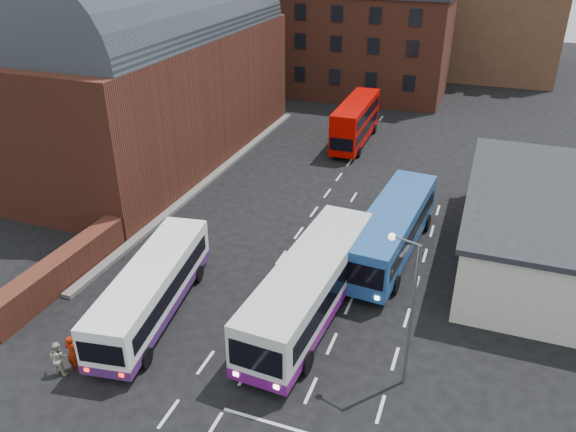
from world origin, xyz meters
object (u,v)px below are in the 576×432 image
(bus_blue, at_px, (392,228))
(bus_red_double, at_px, (356,122))
(bus_white_inbound, at_px, (310,284))
(bus_white_outbound, at_px, (152,287))
(street_lamp, at_px, (408,301))
(pedestrian_red, at_px, (73,353))
(pedestrian_beige, at_px, (58,358))

(bus_blue, height_order, bus_red_double, bus_red_double)
(bus_white_inbound, xyz_separation_m, bus_red_double, (-4.07, 25.30, 0.14))
(bus_white_outbound, height_order, bus_blue, bus_blue)
(bus_white_inbound, xyz_separation_m, street_lamp, (5.04, -2.95, 2.27))
(bus_blue, distance_m, bus_red_double, 19.28)
(bus_white_inbound, bearing_deg, bus_red_double, -77.49)
(street_lamp, bearing_deg, pedestrian_red, -162.39)
(bus_white_inbound, distance_m, bus_blue, 7.71)
(bus_white_outbound, relative_size, pedestrian_beige, 6.39)
(bus_red_double, height_order, pedestrian_red, bus_red_double)
(bus_red_double, distance_m, pedestrian_beige, 33.33)
(bus_white_inbound, relative_size, bus_red_double, 1.24)
(pedestrian_red, xyz_separation_m, pedestrian_beige, (-0.48, -0.38, -0.10))
(bus_blue, bearing_deg, bus_white_outbound, 48.79)
(pedestrian_red, distance_m, pedestrian_beige, 0.62)
(bus_white_outbound, distance_m, bus_red_double, 28.06)
(bus_red_double, relative_size, street_lamp, 1.40)
(bus_blue, xyz_separation_m, bus_red_double, (-6.74, 18.06, 0.22))
(pedestrian_red, bearing_deg, street_lamp, -164.05)
(bus_white_inbound, relative_size, pedestrian_beige, 7.35)
(bus_white_inbound, bearing_deg, pedestrian_red, 43.76)
(pedestrian_red, bearing_deg, pedestrian_beige, 36.58)
(bus_red_double, xyz_separation_m, street_lamp, (9.11, -28.25, 2.12))
(street_lamp, bearing_deg, bus_white_inbound, 149.63)
(bus_white_outbound, bearing_deg, bus_white_inbound, 10.34)
(bus_white_outbound, distance_m, bus_blue, 14.05)
(bus_white_inbound, height_order, pedestrian_beige, bus_white_inbound)
(bus_white_inbound, relative_size, pedestrian_red, 6.58)
(bus_white_outbound, height_order, bus_red_double, bus_red_double)
(bus_white_outbound, bearing_deg, pedestrian_beige, -116.40)
(bus_white_outbound, bearing_deg, street_lamp, -10.56)
(bus_white_outbound, bearing_deg, bus_blue, 35.47)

